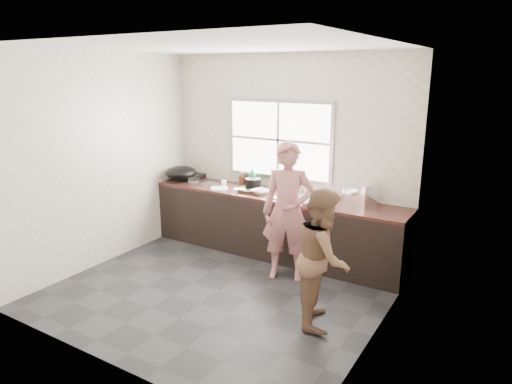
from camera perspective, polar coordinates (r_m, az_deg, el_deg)
The scene contains 30 objects.
floor at distance 5.42m, azimuth -4.59°, elevation -12.24°, with size 3.60×3.20×0.01m, color #29292B.
ceiling at distance 4.83m, azimuth -5.28°, elevation 17.72°, with size 3.60×3.20×0.01m, color silver.
wall_back at distance 6.29m, azimuth 3.76°, elevation 4.68°, with size 3.60×0.01×2.70m, color beige.
wall_left at distance 6.17m, azimuth -18.61°, elevation 3.73°, with size 0.01×3.20×2.70m, color beige.
wall_right at distance 4.18m, azimuth 15.54°, elevation -1.10°, with size 0.01×3.20×2.70m, color silver.
wall_front at distance 3.82m, azimuth -19.24°, elevation -2.86°, with size 3.60×0.01×2.70m, color silver.
cabinet at distance 6.26m, azimuth 2.27°, elevation -4.26°, with size 3.60×0.62×0.82m, color black.
countertop at distance 6.13m, azimuth 2.31°, elevation -0.46°, with size 3.60×0.64×0.04m, color #361B16.
sink at distance 5.97m, azimuth 5.25°, elevation -0.69°, with size 0.55×0.45×0.02m, color silver.
faucet at distance 6.11m, azimuth 6.12°, elevation 1.05°, with size 0.02×0.02×0.30m, color silver.
window_frame at distance 6.29m, azimuth 2.92°, elevation 6.54°, with size 1.60×0.05×1.10m, color #9EA0A5.
window_glazing at distance 6.27m, azimuth 2.81°, elevation 6.51°, with size 1.50×0.01×1.00m, color white.
woman at distance 5.46m, azimuth 3.99°, elevation -3.04°, with size 0.57×0.38×1.57m, color #B96F6F.
person_side at distance 4.56m, azimuth 8.36°, elevation -8.07°, with size 0.67×0.52×1.39m, color brown.
cutting_board at distance 6.29m, azimuth -0.58°, elevation 0.31°, with size 0.38×0.38×0.04m, color black.
cleaver at distance 6.23m, azimuth -1.80°, elevation 0.39°, with size 0.21×0.11×0.01m, color #A7A7AD.
bowl_mince at distance 6.13m, azimuth 0.56°, elevation 0.03°, with size 0.23×0.23×0.06m, color silver.
bowl_crabs at distance 5.90m, azimuth 7.85°, elevation -0.72°, with size 0.17×0.17×0.06m, color silver.
bowl_held at distance 5.69m, azimuth 6.37°, elevation -1.27°, with size 0.17×0.17×0.06m, color white.
black_pot at distance 6.35m, azimuth -0.38°, elevation 1.02°, with size 0.22×0.22×0.16m, color black.
plate_food at distance 6.40m, azimuth -4.66°, elevation 0.45°, with size 0.24×0.24×0.02m, color white.
bottle_green at distance 6.52m, azimuth -0.39°, elevation 2.02°, with size 0.12×0.12×0.30m, color green.
bottle_brown_tall at distance 6.62m, azimuth -1.61°, elevation 1.67°, with size 0.08×0.08×0.18m, color #401E10.
bottle_brown_short at distance 6.55m, azimuth -0.68°, elevation 1.50°, with size 0.13×0.13×0.17m, color #492812.
glass_jar at distance 6.49m, azimuth -4.06°, elevation 1.02°, with size 0.07×0.07×0.10m, color silver.
burner at distance 7.14m, azimuth -8.43°, elevation 2.03°, with size 0.44×0.44×0.07m, color black.
wok at distance 6.86m, azimuth -9.38°, elevation 2.45°, with size 0.46×0.46×0.17m, color black.
dish_rack at distance 5.80m, azimuth 12.87°, elevation -0.14°, with size 0.36×0.25×0.27m, color white.
pot_lid_left at distance 6.95m, azimuth -7.95°, elevation 1.46°, with size 0.22×0.22×0.01m, color silver.
pot_lid_right at distance 6.69m, azimuth -5.90°, elevation 1.01°, with size 0.28×0.28×0.01m, color silver.
Camera 1 is at (2.86, -3.88, 2.46)m, focal length 32.00 mm.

